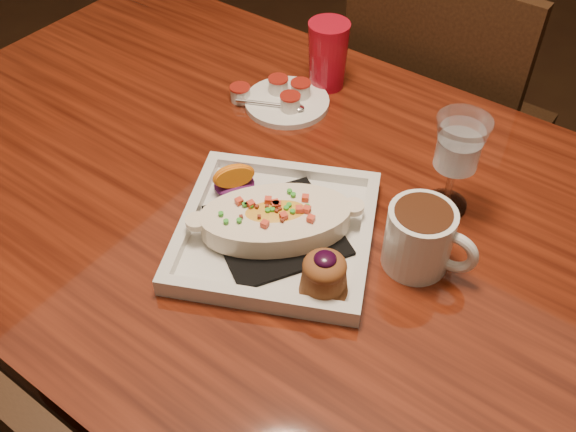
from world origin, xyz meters
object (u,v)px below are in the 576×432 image
Objects in this scene: plate at (279,229)px; coffee_mug at (421,237)px; table at (283,240)px; chair_far at (438,127)px; saucer at (287,99)px; red_tumbler at (328,55)px; goblet at (458,149)px.

coffee_mug is at bearing -0.69° from plate.
coffee_mug is (0.24, 0.01, 0.15)m from table.
saucer is (-0.15, -0.42, 0.25)m from chair_far.
red_tumbler is (-0.17, 0.39, 0.04)m from plate.
red_tumbler is (-0.12, -0.32, 0.31)m from chair_far.
plate is 2.25× the size of goblet.
chair_far is at bearing 90.00° from table.
coffee_mug is at bearing 110.76° from chair_far.
coffee_mug is 0.47m from red_tumbler.
chair_far is at bearing 70.58° from saucer.
goblet is at bearing 27.38° from plate.
chair_far is 0.65m from goblet.
goblet reaches higher than plate.
saucer is at bearing 124.97° from table.
goblet is (0.17, 0.22, 0.09)m from plate.
coffee_mug is (0.24, -0.62, 0.30)m from chair_far.
plate is at bearing 94.12° from chair_far.
table is 0.28m from saucer.
goblet is 1.28× the size of red_tumbler.
goblet is 0.38m from red_tumbler.
table is 0.37m from red_tumbler.
coffee_mug is at bearing 1.77° from table.
saucer is at bearing 146.33° from coffee_mug.
saucer is at bearing -103.42° from red_tumbler.
plate is 0.35m from saucer.
saucer is at bearing 70.58° from chair_far.
goblet reaches higher than coffee_mug.
plate is at bearing -56.36° from table.
saucer is at bearing 99.55° from plate.
chair_far is 7.12× the size of red_tumbler.
goblet is (0.22, 0.14, 0.21)m from table.
red_tumbler reaches higher than plate.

